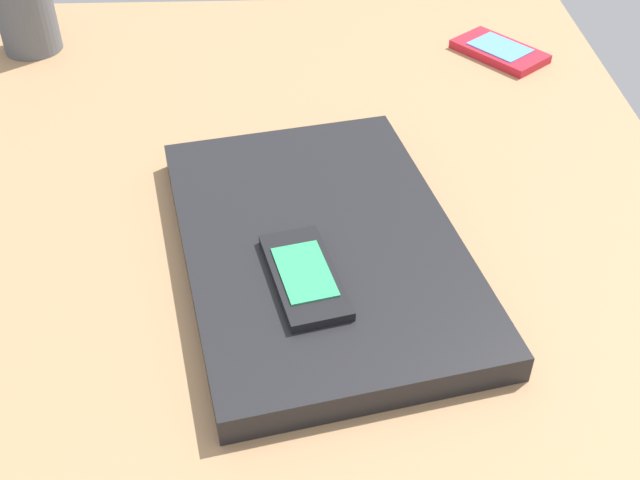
{
  "coord_description": "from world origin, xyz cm",
  "views": [
    {
      "loc": [
        -48.25,
        -1.7,
        48.86
      ],
      "look_at": [
        4.13,
        -3.72,
        5.0
      ],
      "focal_mm": 44.34,
      "sensor_mm": 36.0,
      "label": 1
    }
  ],
  "objects_px": {
    "cell_phone_on_laptop": "(304,276)",
    "pen_cup": "(25,9)",
    "cell_phone_on_desk": "(499,51)",
    "laptop_closed": "(320,246)"
  },
  "relations": [
    {
      "from": "cell_phone_on_laptop",
      "to": "pen_cup",
      "type": "bearing_deg",
      "value": 35.16
    },
    {
      "from": "cell_phone_on_laptop",
      "to": "pen_cup",
      "type": "height_order",
      "value": "pen_cup"
    },
    {
      "from": "cell_phone_on_desk",
      "to": "laptop_closed",
      "type": "bearing_deg",
      "value": 147.56
    },
    {
      "from": "laptop_closed",
      "to": "pen_cup",
      "type": "height_order",
      "value": "pen_cup"
    },
    {
      "from": "pen_cup",
      "to": "cell_phone_on_laptop",
      "type": "bearing_deg",
      "value": -144.84
    },
    {
      "from": "cell_phone_on_desk",
      "to": "pen_cup",
      "type": "height_order",
      "value": "pen_cup"
    },
    {
      "from": "cell_phone_on_desk",
      "to": "pen_cup",
      "type": "distance_m",
      "value": 0.59
    },
    {
      "from": "laptop_closed",
      "to": "cell_phone_on_desk",
      "type": "bearing_deg",
      "value": -44.61
    },
    {
      "from": "laptop_closed",
      "to": "pen_cup",
      "type": "distance_m",
      "value": 0.55
    },
    {
      "from": "cell_phone_on_desk",
      "to": "pen_cup",
      "type": "relative_size",
      "value": 1.2
    }
  ]
}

